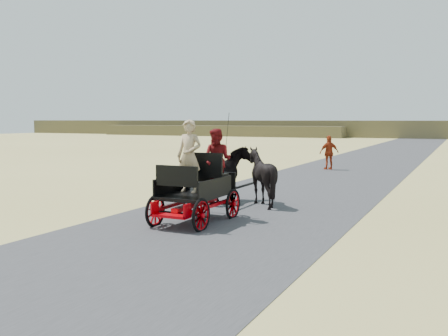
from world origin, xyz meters
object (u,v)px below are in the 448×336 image
at_px(horse_left, 228,175).
at_px(pedestrian, 329,153).
at_px(horse_right, 262,177).
at_px(carriage, 196,207).

height_order(horse_left, pedestrian, pedestrian).
height_order(horse_left, horse_right, horse_right).
bearing_deg(horse_right, pedestrian, -85.79).
height_order(carriage, horse_left, horse_left).
xyz_separation_m(carriage, pedestrian, (-0.28, 14.28, 0.50)).
relative_size(carriage, pedestrian, 1.39).
bearing_deg(carriage, pedestrian, 91.12).
bearing_deg(horse_right, horse_left, 0.00).
bearing_deg(pedestrian, horse_left, 49.87).
bearing_deg(carriage, horse_right, 79.61).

